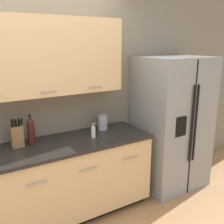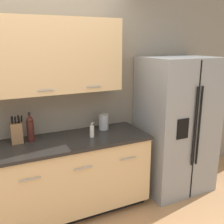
{
  "view_description": "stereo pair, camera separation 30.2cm",
  "coord_description": "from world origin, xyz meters",
  "px_view_note": "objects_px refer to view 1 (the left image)",
  "views": [
    {
      "loc": [
        -0.6,
        -1.67,
        1.93
      ],
      "look_at": [
        0.93,
        0.82,
        1.15
      ],
      "focal_mm": 42.0,
      "sensor_mm": 36.0,
      "label": 1
    },
    {
      "loc": [
        -0.33,
        -1.82,
        1.93
      ],
      "look_at": [
        0.93,
        0.82,
        1.15
      ],
      "focal_mm": 42.0,
      "sensor_mm": 36.0,
      "label": 2
    }
  ],
  "objects_px": {
    "refrigerator": "(171,123)",
    "wine_bottle": "(31,131)",
    "soap_dispenser": "(93,132)",
    "steel_canister": "(103,122)",
    "knife_block": "(17,136)"
  },
  "relations": [
    {
      "from": "wine_bottle",
      "to": "soap_dispenser",
      "type": "relative_size",
      "value": 1.9
    },
    {
      "from": "knife_block",
      "to": "soap_dispenser",
      "type": "relative_size",
      "value": 1.79
    },
    {
      "from": "soap_dispenser",
      "to": "refrigerator",
      "type": "bearing_deg",
      "value": -0.44
    },
    {
      "from": "knife_block",
      "to": "steel_canister",
      "type": "distance_m",
      "value": 1.01
    },
    {
      "from": "soap_dispenser",
      "to": "steel_canister",
      "type": "height_order",
      "value": "steel_canister"
    },
    {
      "from": "refrigerator",
      "to": "knife_block",
      "type": "height_order",
      "value": "refrigerator"
    },
    {
      "from": "knife_block",
      "to": "steel_canister",
      "type": "height_order",
      "value": "knife_block"
    },
    {
      "from": "refrigerator",
      "to": "knife_block",
      "type": "relative_size",
      "value": 5.82
    },
    {
      "from": "knife_block",
      "to": "steel_canister",
      "type": "bearing_deg",
      "value": 1.16
    },
    {
      "from": "knife_block",
      "to": "wine_bottle",
      "type": "distance_m",
      "value": 0.14
    },
    {
      "from": "refrigerator",
      "to": "steel_canister",
      "type": "distance_m",
      "value": 0.97
    },
    {
      "from": "refrigerator",
      "to": "wine_bottle",
      "type": "height_order",
      "value": "refrigerator"
    },
    {
      "from": "refrigerator",
      "to": "wine_bottle",
      "type": "distance_m",
      "value": 1.82
    },
    {
      "from": "steel_canister",
      "to": "knife_block",
      "type": "bearing_deg",
      "value": -178.84
    },
    {
      "from": "soap_dispenser",
      "to": "steel_canister",
      "type": "bearing_deg",
      "value": 40.69
    }
  ]
}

